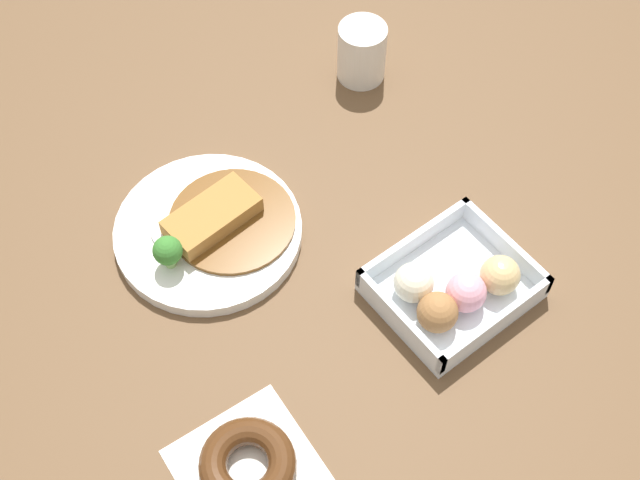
# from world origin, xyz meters

# --- Properties ---
(ground_plane) EXTENTS (1.60, 1.60, 0.00)m
(ground_plane) POSITION_xyz_m (0.00, 0.00, 0.00)
(ground_plane) COLOR brown
(curry_plate) EXTENTS (0.24, 0.24, 0.07)m
(curry_plate) POSITION_xyz_m (-0.08, 0.06, 0.02)
(curry_plate) COLOR white
(curry_plate) RESTS_ON ground_plane
(donut_box) EXTENTS (0.18, 0.15, 0.06)m
(donut_box) POSITION_xyz_m (0.10, -0.20, 0.02)
(donut_box) COLOR silver
(donut_box) RESTS_ON ground_plane
(chocolate_ring_donut) EXTENTS (0.16, 0.16, 0.03)m
(chocolate_ring_donut) POSITION_xyz_m (-0.22, -0.22, 0.02)
(chocolate_ring_donut) COLOR white
(chocolate_ring_donut) RESTS_ON ground_plane
(coffee_mug) EXTENTS (0.07, 0.07, 0.09)m
(coffee_mug) POSITION_xyz_m (0.25, 0.16, 0.04)
(coffee_mug) COLOR silver
(coffee_mug) RESTS_ON ground_plane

